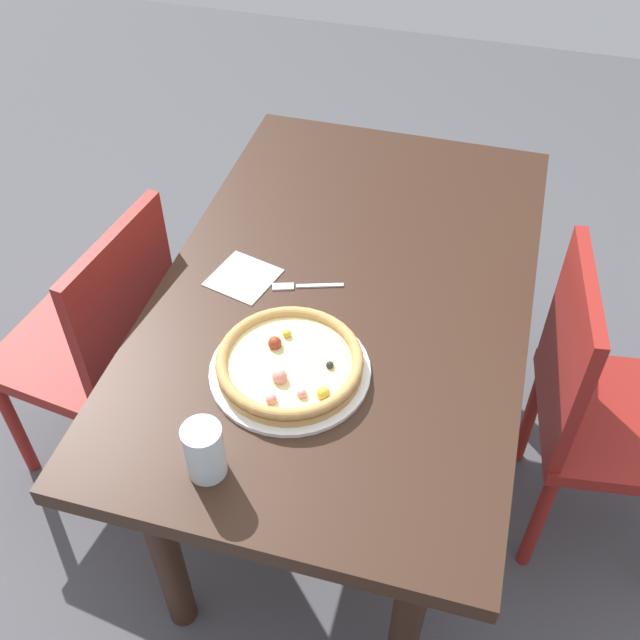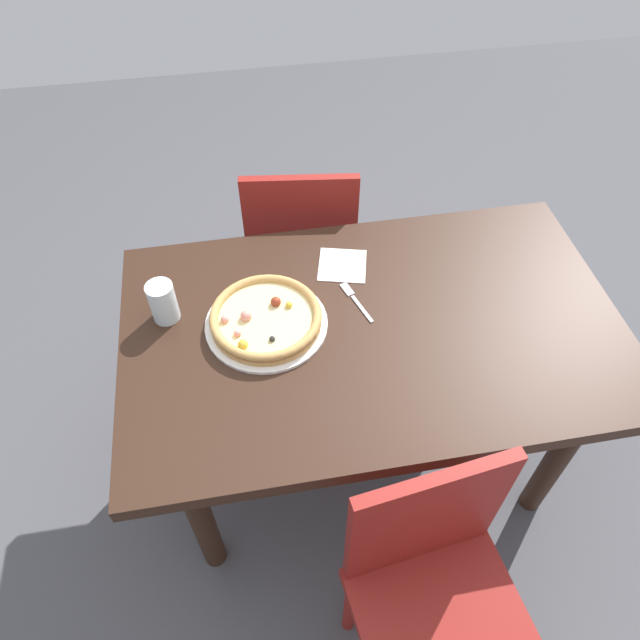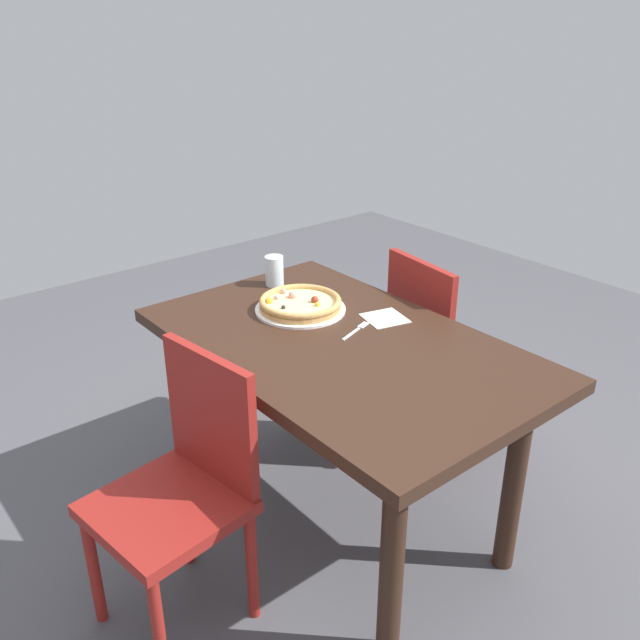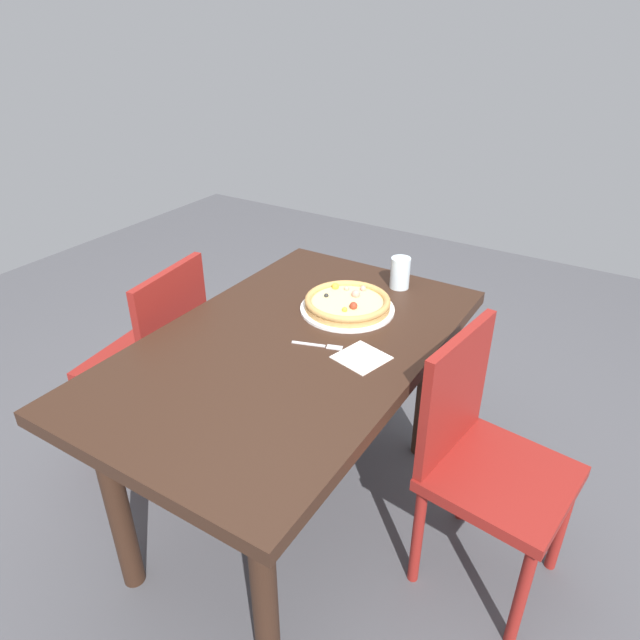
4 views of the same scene
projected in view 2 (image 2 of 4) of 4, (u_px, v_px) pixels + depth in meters
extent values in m
plane|color=#4C4C51|center=(360.00, 454.00, 2.17)|extent=(6.00, 6.00, 0.00)
cube|color=#331E14|center=(373.00, 330.00, 1.63)|extent=(1.37, 0.84, 0.04)
cylinder|color=#331E14|center=(200.00, 514.00, 1.67)|extent=(0.07, 0.07, 0.70)
cylinder|color=#331E14|center=(560.00, 454.00, 1.79)|extent=(0.07, 0.07, 0.70)
cylinder|color=#331E14|center=(193.00, 357.00, 2.03)|extent=(0.07, 0.07, 0.70)
cylinder|color=#331E14|center=(493.00, 316.00, 2.15)|extent=(0.07, 0.07, 0.70)
cylinder|color=maroon|center=(461.00, 567.00, 1.71)|extent=(0.04, 0.04, 0.41)
cylinder|color=maroon|center=(350.00, 605.00, 1.65)|extent=(0.04, 0.04, 0.41)
cube|color=maroon|center=(445.00, 629.00, 1.40)|extent=(0.45, 0.45, 0.04)
cube|color=maroon|center=(426.00, 518.00, 1.34)|extent=(0.38, 0.08, 0.42)
cylinder|color=maroon|center=(263.00, 256.00, 2.56)|extent=(0.04, 0.04, 0.41)
cylinder|color=maroon|center=(341.00, 254.00, 2.57)|extent=(0.04, 0.04, 0.41)
cylinder|color=maroon|center=(261.00, 316.00, 2.34)|extent=(0.04, 0.04, 0.41)
cylinder|color=maroon|center=(346.00, 313.00, 2.35)|extent=(0.04, 0.04, 0.41)
cube|color=maroon|center=(301.00, 243.00, 2.28)|extent=(0.45, 0.45, 0.04)
cube|color=maroon|center=(301.00, 229.00, 1.99)|extent=(0.38, 0.08, 0.42)
cylinder|color=white|center=(266.00, 324.00, 1.60)|extent=(0.33, 0.33, 0.01)
cylinder|color=tan|center=(266.00, 320.00, 1.59)|extent=(0.30, 0.30, 0.02)
cylinder|color=beige|center=(266.00, 317.00, 1.58)|extent=(0.26, 0.26, 0.01)
torus|color=tan|center=(266.00, 316.00, 1.58)|extent=(0.30, 0.30, 0.02)
sphere|color=#262626|center=(272.00, 339.00, 1.53)|extent=(0.02, 0.02, 0.02)
sphere|color=gold|center=(289.00, 305.00, 1.60)|extent=(0.02, 0.02, 0.02)
sphere|color=#E58C7F|center=(225.00, 319.00, 1.57)|extent=(0.02, 0.02, 0.02)
sphere|color=#E58C7F|center=(246.00, 316.00, 1.57)|extent=(0.03, 0.03, 0.03)
sphere|color=maroon|center=(276.00, 302.00, 1.61)|extent=(0.03, 0.03, 0.03)
sphere|color=gold|center=(243.00, 344.00, 1.51)|extent=(0.03, 0.03, 0.03)
sphere|color=#E58C7F|center=(238.00, 333.00, 1.54)|extent=(0.02, 0.02, 0.02)
cube|color=silver|center=(362.00, 309.00, 1.64)|extent=(0.04, 0.11, 0.00)
cube|color=silver|center=(347.00, 289.00, 1.69)|extent=(0.04, 0.05, 0.00)
cylinder|color=silver|center=(163.00, 302.00, 1.58)|extent=(0.07, 0.07, 0.12)
cube|color=white|center=(342.00, 265.00, 1.76)|extent=(0.17, 0.17, 0.00)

